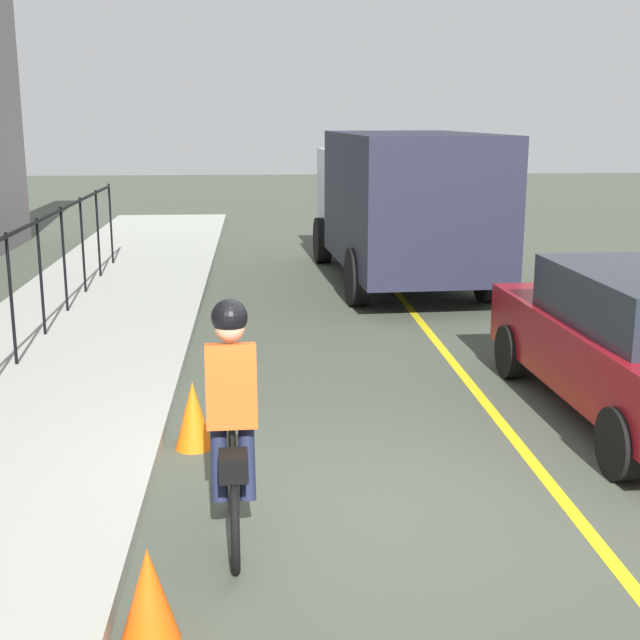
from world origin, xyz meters
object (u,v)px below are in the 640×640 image
(cyclist_lead, at_px, (232,424))
(traffic_cone_near, at_px, (193,415))
(traffic_cone_far, at_px, (149,594))
(box_truck_background, at_px, (401,200))

(cyclist_lead, height_order, traffic_cone_near, cyclist_lead)
(traffic_cone_far, bearing_deg, cyclist_lead, -21.14)
(box_truck_background, distance_m, traffic_cone_near, 8.79)
(box_truck_background, height_order, traffic_cone_near, box_truck_background)
(traffic_cone_near, bearing_deg, box_truck_background, -22.16)
(cyclist_lead, height_order, box_truck_background, box_truck_background)
(cyclist_lead, xyz_separation_m, traffic_cone_near, (1.86, 0.43, -0.58))
(traffic_cone_near, bearing_deg, traffic_cone_far, 179.05)
(box_truck_background, height_order, traffic_cone_far, box_truck_background)
(box_truck_background, bearing_deg, traffic_cone_near, 154.58)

